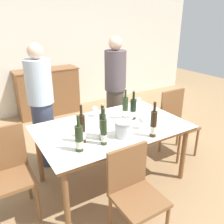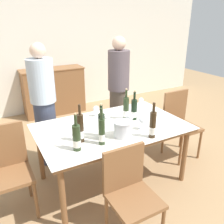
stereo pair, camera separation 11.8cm
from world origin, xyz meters
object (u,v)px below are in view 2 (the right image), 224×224
object	(u,v)px
wine_glass_3	(142,121)
chair_near_front	(130,189)
wine_glass_0	(130,117)
chair_left_end	(8,165)
wine_bottle_2	(101,128)
ice_bucket	(122,129)
wine_bottle_6	(126,109)
person_host	(44,107)
dining_table	(112,131)
wine_bottle_0	(153,125)
sideboard_cabinet	(54,91)
wine_bottle_4	(102,132)
wine_bottle_3	(81,129)
wine_glass_4	(141,101)
wine_bottle_1	(102,126)
wine_bottle_5	(134,110)
wine_glass_1	(109,112)
person_guest_left	(118,91)
wine_glass_5	(81,127)
wine_bottle_7	(77,138)
chair_right_end	(179,120)
wine_glass_2	(96,109)

from	to	relation	value
wine_glass_3	chair_near_front	xyz separation A→B (m)	(-0.50, -0.53, -0.35)
wine_glass_0	chair_left_end	distance (m)	1.39
wine_bottle_2	chair_near_front	world-z (taller)	wine_bottle_2
ice_bucket	wine_bottle_6	size ratio (longest dim) A/B	0.50
chair_near_front	person_host	xyz separation A→B (m)	(-0.34, 1.58, 0.33)
dining_table	wine_bottle_0	size ratio (longest dim) A/B	4.45
sideboard_cabinet	wine_bottle_4	world-z (taller)	wine_bottle_4
wine_bottle_0	wine_glass_0	bearing A→B (deg)	98.21
wine_bottle_3	wine_bottle_4	size ratio (longest dim) A/B	1.05
wine_bottle_2	wine_glass_4	world-z (taller)	wine_bottle_2
wine_bottle_0	wine_glass_3	bearing A→B (deg)	84.50
wine_bottle_1	chair_near_front	size ratio (longest dim) A/B	0.43
wine_bottle_5	person_host	size ratio (longest dim) A/B	0.23
wine_glass_1	wine_glass_3	bearing A→B (deg)	-66.77
chair_near_front	person_guest_left	size ratio (longest dim) A/B	0.52
sideboard_cabinet	wine_glass_3	bearing A→B (deg)	-85.31
wine_glass_5	chair_near_front	size ratio (longest dim) A/B	0.17
wine_bottle_7	wine_bottle_3	bearing A→B (deg)	55.06
wine_bottle_7	person_guest_left	bearing A→B (deg)	45.87
person_host	wine_bottle_3	bearing A→B (deg)	-82.37
wine_bottle_1	chair_left_end	xyz separation A→B (m)	(-0.94, 0.25, -0.33)
wine_bottle_0	wine_bottle_1	size ratio (longest dim) A/B	1.04
dining_table	wine_bottle_2	xyz separation A→B (m)	(-0.25, -0.23, 0.20)
sideboard_cabinet	wine_glass_5	distance (m)	2.69
wine_bottle_5	person_host	bearing A→B (deg)	140.36
wine_bottle_1	chair_right_end	xyz separation A→B (m)	(1.37, 0.25, -0.33)
wine_bottle_0	wine_glass_1	bearing A→B (deg)	104.69
chair_near_front	wine_bottle_5	bearing A→B (deg)	54.60
ice_bucket	wine_glass_5	world-z (taller)	ice_bucket
wine_bottle_3	person_host	world-z (taller)	person_host
wine_bottle_2	wine_bottle_6	distance (m)	0.60
sideboard_cabinet	wine_bottle_5	distance (m)	2.59
wine_bottle_1	wine_glass_2	bearing A→B (deg)	70.60
wine_bottle_4	wine_glass_3	xyz separation A→B (m)	(0.55, 0.08, -0.03)
dining_table	wine_bottle_0	bearing A→B (deg)	-61.31
dining_table	person_host	distance (m)	1.01
dining_table	wine_bottle_5	xyz separation A→B (m)	(0.34, 0.05, 0.19)
wine_bottle_7	wine_glass_2	size ratio (longest dim) A/B	2.71
wine_glass_0	wine_glass_1	size ratio (longest dim) A/B	1.08
wine_glass_3	chair_right_end	distance (m)	1.00
sideboard_cabinet	dining_table	world-z (taller)	sideboard_cabinet
wine_glass_3	wine_glass_4	world-z (taller)	wine_glass_3
wine_bottle_2	dining_table	bearing A→B (deg)	42.37
wine_glass_0	dining_table	bearing A→B (deg)	156.29
wine_bottle_0	wine_glass_0	size ratio (longest dim) A/B	2.55
wine_glass_1	chair_right_end	world-z (taller)	chair_right_end
wine_glass_4	wine_glass_0	bearing A→B (deg)	-137.25
person_host	person_guest_left	bearing A→B (deg)	3.92
wine_glass_0	chair_left_end	bearing A→B (deg)	172.76
wine_glass_2	wine_glass_4	bearing A→B (deg)	-1.71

